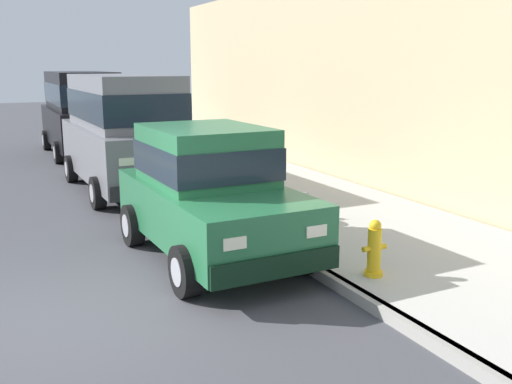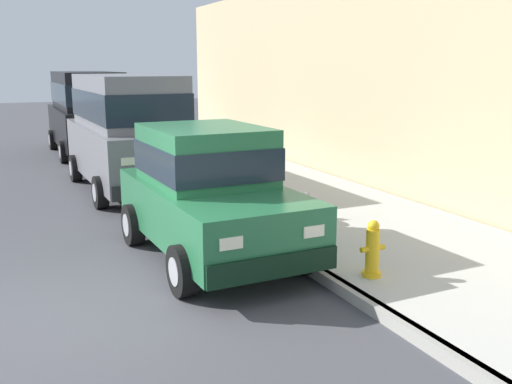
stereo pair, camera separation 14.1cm
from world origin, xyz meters
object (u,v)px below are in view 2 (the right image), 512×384
object	(u,v)px
car_grey_van	(128,127)
car_black_van	(88,109)
car_green_hatchback	(210,191)
fire_hydrant	(372,250)
dog_grey	(310,205)

from	to	relation	value
car_grey_van	car_black_van	world-z (taller)	same
car_green_hatchback	car_black_van	distance (m)	10.93
car_green_hatchback	car_grey_van	bearing A→B (deg)	90.46
fire_hydrant	car_black_van	bearing A→B (deg)	96.39
car_black_van	dog_grey	world-z (taller)	car_black_van
dog_grey	fire_hydrant	world-z (taller)	fire_hydrant
car_black_van	car_grey_van	bearing A→B (deg)	-90.21
car_green_hatchback	car_black_van	world-z (taller)	car_black_van
dog_grey	car_green_hatchback	bearing A→B (deg)	-162.84
car_green_hatchback	dog_grey	bearing A→B (deg)	17.16
car_black_van	dog_grey	bearing A→B (deg)	-78.85
car_grey_van	car_black_van	xyz separation A→B (m)	(0.02, 5.82, 0.00)
car_grey_van	car_black_van	bearing A→B (deg)	89.79
car_grey_van	car_black_van	distance (m)	5.82
car_black_van	dog_grey	size ratio (longest dim) A/B	6.50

